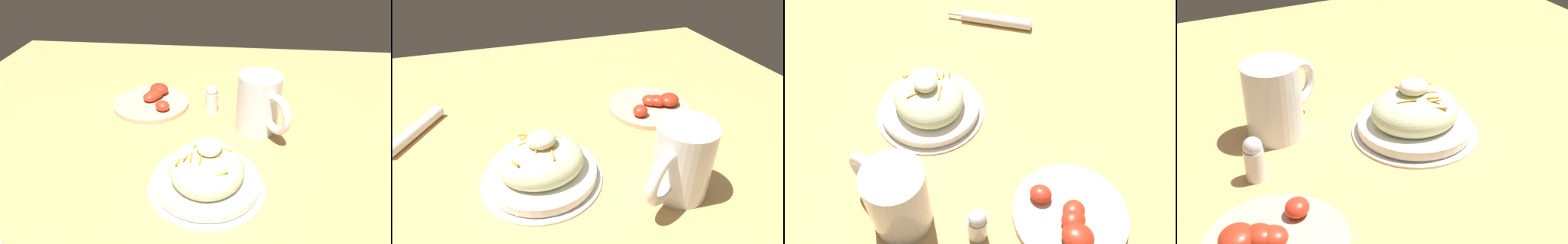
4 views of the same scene
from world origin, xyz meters
TOP-DOWN VIEW (x-y plane):
  - ground_plane at (0.00, 0.00)m, footprint 1.43×1.43m
  - salad_plate at (0.04, 0.01)m, footprint 0.21×0.21m
  - beer_mug at (-0.17, 0.11)m, footprint 0.14×0.11m
  - napkin_roll at (0.27, -0.21)m, footprint 0.12×0.18m
  - tomato_plate at (-0.26, -0.15)m, footprint 0.19×0.19m
  - salt_shaker at (-0.24, 0.00)m, footprint 0.03×0.03m

SIDE VIEW (x-z plane):
  - ground_plane at x=0.00m, z-range 0.00..0.00m
  - tomato_plate at x=-0.26m, z-range -0.01..0.03m
  - napkin_roll at x=0.27m, z-range 0.00..0.03m
  - salad_plate at x=0.04m, z-range -0.02..0.08m
  - salt_shaker at x=-0.24m, z-range 0.00..0.07m
  - beer_mug at x=-0.17m, z-range -0.01..0.12m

